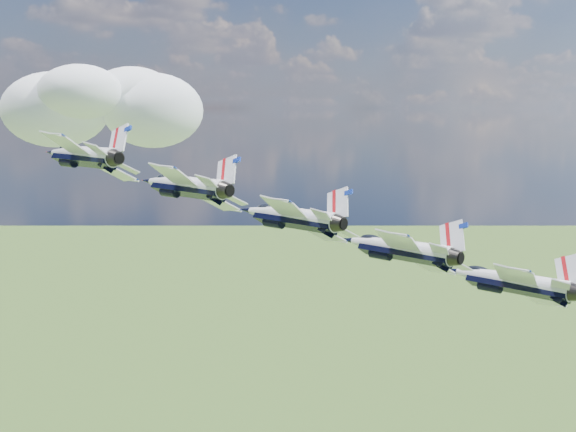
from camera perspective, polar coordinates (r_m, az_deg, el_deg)
cloud_far at (r=342.89m, az=-14.14°, el=8.71°), size 68.38×53.73×26.87m
jet_0 at (r=90.41m, az=-16.11°, el=4.66°), size 16.09×19.66×10.45m
jet_1 at (r=86.45m, az=-8.32°, el=2.43°), size 16.09×19.66×10.45m
jet_2 at (r=84.36m, az=-0.00°, el=0.00°), size 16.09×19.66×10.45m
jet_3 at (r=84.26m, az=8.54°, el=-2.50°), size 16.09×19.66×10.45m
jet_4 at (r=86.17m, az=16.93°, el=-4.89°), size 16.09×19.66×10.45m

